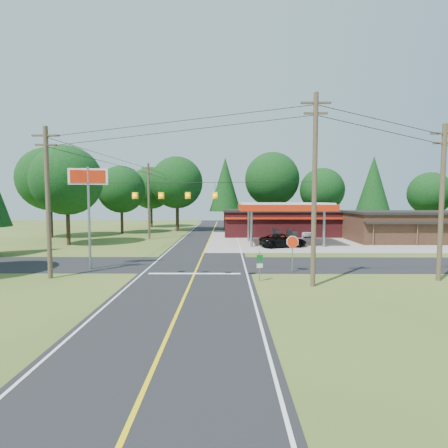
{
  "coord_description": "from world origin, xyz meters",
  "views": [
    {
      "loc": [
        2.28,
        -27.9,
        5.24
      ],
      "look_at": [
        2.0,
        7.0,
        2.8
      ],
      "focal_mm": 28.0,
      "sensor_mm": 36.0,
      "label": 1
    }
  ],
  "objects_px": {
    "gas_canopy": "(284,208)",
    "octagonal_stop_sign": "(293,245)",
    "suv_car": "(283,241)",
    "sedan_car": "(303,232)",
    "big_stop_sign": "(88,192)"
  },
  "relations": [
    {
      "from": "suv_car",
      "to": "big_stop_sign",
      "type": "distance_m",
      "value": 21.26
    },
    {
      "from": "gas_canopy",
      "to": "big_stop_sign",
      "type": "bearing_deg",
      "value": -138.56
    },
    {
      "from": "suv_car",
      "to": "octagonal_stop_sign",
      "type": "xyz_separation_m",
      "value": [
        -1.5,
        -13.41,
        1.29
      ]
    },
    {
      "from": "gas_canopy",
      "to": "suv_car",
      "type": "distance_m",
      "value": 4.43
    },
    {
      "from": "gas_canopy",
      "to": "big_stop_sign",
      "type": "distance_m",
      "value": 22.73
    },
    {
      "from": "gas_canopy",
      "to": "octagonal_stop_sign",
      "type": "distance_m",
      "value": 16.3
    },
    {
      "from": "sedan_car",
      "to": "octagonal_stop_sign",
      "type": "height_order",
      "value": "octagonal_stop_sign"
    },
    {
      "from": "sedan_car",
      "to": "suv_car",
      "type": "bearing_deg",
      "value": -127.22
    },
    {
      "from": "sedan_car",
      "to": "big_stop_sign",
      "type": "distance_m",
      "value": 31.54
    },
    {
      "from": "big_stop_sign",
      "to": "gas_canopy",
      "type": "bearing_deg",
      "value": 41.44
    },
    {
      "from": "gas_canopy",
      "to": "octagonal_stop_sign",
      "type": "bearing_deg",
      "value": -97.12
    },
    {
      "from": "octagonal_stop_sign",
      "to": "suv_car",
      "type": "bearing_deg",
      "value": 83.62
    },
    {
      "from": "suv_car",
      "to": "sedan_car",
      "type": "relative_size",
      "value": 1.25
    },
    {
      "from": "gas_canopy",
      "to": "suv_car",
      "type": "xyz_separation_m",
      "value": [
        -0.5,
        -2.6,
        -3.55
      ]
    },
    {
      "from": "suv_car",
      "to": "sedan_car",
      "type": "height_order",
      "value": "suv_car"
    }
  ]
}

